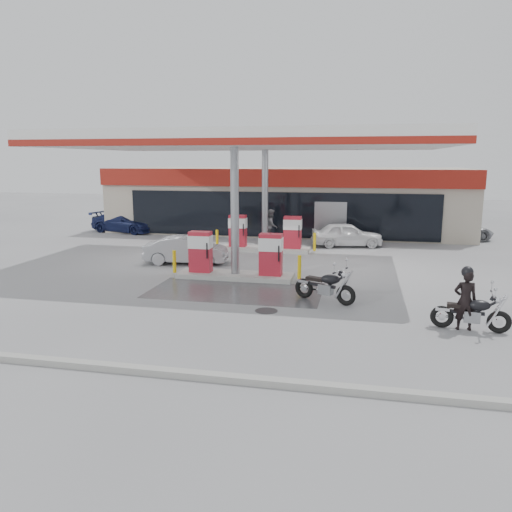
{
  "coord_description": "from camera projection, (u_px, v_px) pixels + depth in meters",
  "views": [
    {
      "loc": [
        4.74,
        -16.33,
        4.53
      ],
      "look_at": [
        1.15,
        0.48,
        1.2
      ],
      "focal_mm": 35.0,
      "sensor_mm": 36.0,
      "label": 1
    }
  ],
  "objects": [
    {
      "name": "biker_main",
      "position": [
        465.0,
        300.0,
        13.35
      ],
      "size": [
        0.64,
        0.45,
        1.66
      ],
      "primitive_type": "imported",
      "rotation": [
        0.0,
        0.0,
        3.23
      ],
      "color": "black",
      "rests_on": "ground"
    },
    {
      "name": "sedan_white",
      "position": [
        347.0,
        234.0,
        26.36
      ],
      "size": [
        3.95,
        2.2,
        1.27
      ],
      "primitive_type": "imported",
      "rotation": [
        0.0,
        0.0,
        1.77
      ],
      "color": "white",
      "rests_on": "ground"
    },
    {
      "name": "parked_car_left",
      "position": [
        124.0,
        222.0,
        31.54
      ],
      "size": [
        4.61,
        2.6,
        1.26
      ],
      "primitive_type": "imported",
      "rotation": [
        0.0,
        0.0,
        1.37
      ],
      "color": "#151D48",
      "rests_on": "ground"
    },
    {
      "name": "canopy",
      "position": [
        252.0,
        142.0,
        21.31
      ],
      "size": [
        16.0,
        10.02,
        5.51
      ],
      "color": "silver",
      "rests_on": "ground"
    },
    {
      "name": "main_motorcycle",
      "position": [
        472.0,
        314.0,
        13.36
      ],
      "size": [
        2.04,
        0.78,
        1.05
      ],
      "rotation": [
        0.0,
        0.0,
        -0.12
      ],
      "color": "black",
      "rests_on": "ground"
    },
    {
      "name": "wet_patch",
      "position": [
        235.0,
        291.0,
        17.4
      ],
      "size": [
        6.0,
        3.0,
        0.0
      ],
      "primitive_type": "cube",
      "color": "#4C4C4F",
      "rests_on": "ground"
    },
    {
      "name": "pump_island_near",
      "position": [
        235.0,
        260.0,
        19.29
      ],
      "size": [
        5.14,
        1.3,
        1.78
      ],
      "color": "#9E9E99",
      "rests_on": "ground"
    },
    {
      "name": "parked_car_right",
      "position": [
        455.0,
        230.0,
        28.47
      ],
      "size": [
        4.52,
        3.04,
        1.15
      ],
      "primitive_type": "imported",
      "rotation": [
        0.0,
        0.0,
        1.87
      ],
      "color": "#9D9FA4",
      "rests_on": "ground"
    },
    {
      "name": "attendant",
      "position": [
        271.0,
        226.0,
        27.74
      ],
      "size": [
        0.76,
        0.94,
        1.83
      ],
      "primitive_type": "imported",
      "rotation": [
        0.0,
        0.0,
        1.65
      ],
      "color": "#545459",
      "rests_on": "ground"
    },
    {
      "name": "ground",
      "position": [
        221.0,
        291.0,
        17.51
      ],
      "size": [
        90.0,
        90.0,
        0.0
      ],
      "primitive_type": "plane",
      "color": "gray",
      "rests_on": "ground"
    },
    {
      "name": "drain_cover",
      "position": [
        266.0,
        311.0,
        15.18
      ],
      "size": [
        0.7,
        0.7,
        0.01
      ],
      "primitive_type": "cylinder",
      "color": "#38383A",
      "rests_on": "ground"
    },
    {
      "name": "kerb",
      "position": [
        132.0,
        369.0,
        10.77
      ],
      "size": [
        28.0,
        0.25,
        0.15
      ],
      "primitive_type": "cube",
      "color": "gray",
      "rests_on": "ground"
    },
    {
      "name": "parked_motorcycle",
      "position": [
        326.0,
        287.0,
        16.06
      ],
      "size": [
        2.06,
        1.21,
        1.13
      ],
      "rotation": [
        0.0,
        0.0,
        -0.42
      ],
      "color": "black",
      "rests_on": "ground"
    },
    {
      "name": "hatchback_silver",
      "position": [
        186.0,
        250.0,
        22.0
      ],
      "size": [
        3.79,
        1.75,
        1.2
      ],
      "primitive_type": "imported",
      "rotation": [
        0.0,
        0.0,
        1.7
      ],
      "color": "#97989E",
      "rests_on": "ground"
    },
    {
      "name": "store_building",
      "position": [
        288.0,
        199.0,
        32.43
      ],
      "size": [
        22.0,
        8.22,
        4.0
      ],
      "color": "#ACA290",
      "rests_on": "ground"
    },
    {
      "name": "pump_island_far",
      "position": [
        265.0,
        237.0,
        25.05
      ],
      "size": [
        5.14,
        1.3,
        1.78
      ],
      "color": "#9E9E99",
      "rests_on": "ground"
    }
  ]
}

